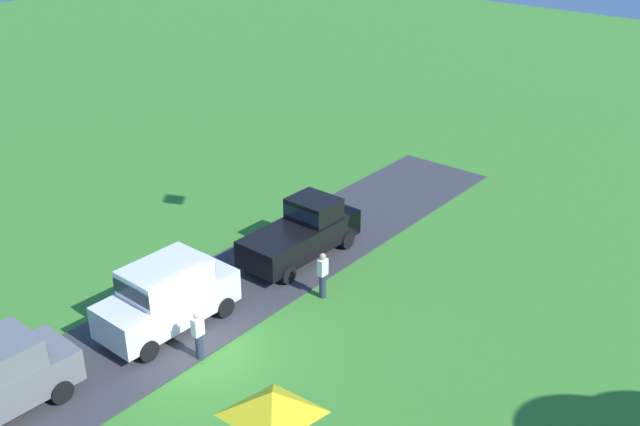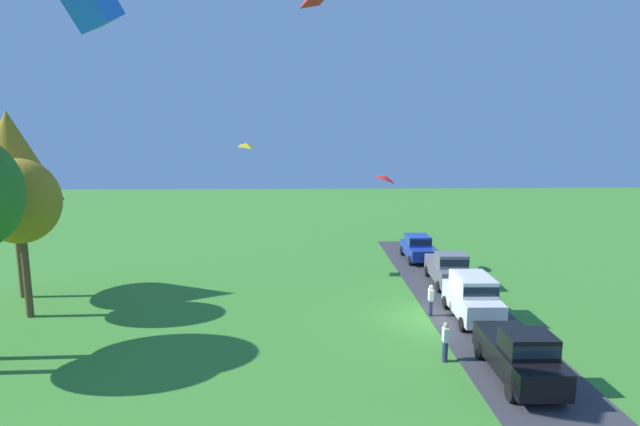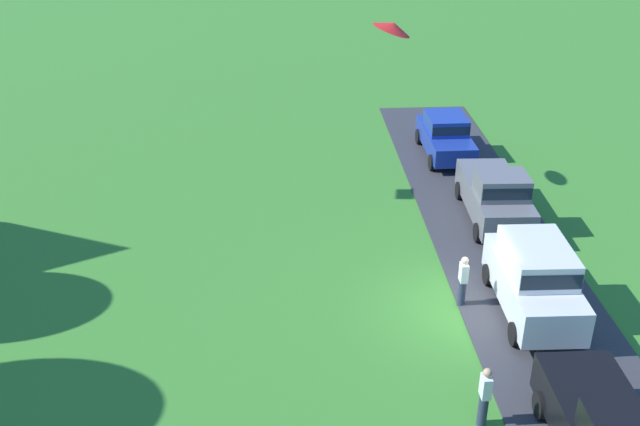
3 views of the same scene
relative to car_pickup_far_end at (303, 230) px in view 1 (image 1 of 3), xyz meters
The scene contains 7 objects.
ground_plane 7.07m from the car_pickup_far_end, 15.18° to the left, with size 120.00×120.00×0.00m, color #3D842D.
pavement_strip 6.83m from the car_pickup_far_end, ahead, with size 36.00×4.40×0.06m, color #38383D.
car_pickup_far_end is the anchor object (origin of this frame).
car_suv_by_flagpole 6.36m from the car_pickup_far_end, ahead, with size 4.64×2.13×2.28m.
person_watching_sky 2.97m from the car_pickup_far_end, 53.00° to the left, with size 0.36×0.24×1.71m.
person_beside_suv 7.08m from the car_pickup_far_end, 13.84° to the left, with size 0.36×0.24×1.71m.
kite_diamond_high_left 20.16m from the car_pickup_far_end, 39.46° to the left, with size 0.88×0.90×0.25m, color yellow.
Camera 1 is at (12.21, 14.37, 13.92)m, focal length 42.00 mm.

